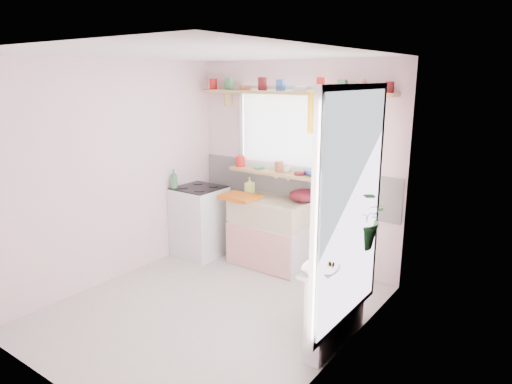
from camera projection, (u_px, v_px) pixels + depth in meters
The scene contains 19 objects.
room at pixel (313, 171), 4.63m from camera, with size 3.20×3.20×3.20m.
sink_unit at pixel (270, 232), 5.66m from camera, with size 0.95×0.65×1.11m.
cooker at pixel (200, 221), 6.00m from camera, with size 0.58×0.58×0.93m.
radiator_ledge at pixel (337, 301), 3.99m from camera, with size 0.22×0.95×0.78m.
windowsill at pixel (279, 173), 5.63m from camera, with size 1.40×0.22×0.04m, color tan.
pine_shelf at pixel (290, 93), 5.30m from camera, with size 2.52×0.24×0.04m, color tan.
shelf_crockery at pixel (289, 86), 5.29m from camera, with size 2.47×0.11×0.12m.
sill_crockery at pixel (279, 167), 5.61m from camera, with size 1.35×0.11×0.12m.
dish_tray at pixel (240, 197), 5.58m from camera, with size 0.45×0.34×0.04m, color #D35F12.
colander at pixel (303, 195), 5.44m from camera, with size 0.33×0.33×0.15m, color #560E1A.
jade_plant at pixel (363, 217), 4.12m from camera, with size 0.53×0.46×0.59m, color #2E6C2B.
fruit_bowl at pixel (321, 270), 3.61m from camera, with size 0.29×0.29×0.07m, color white.
herb_pot at pixel (320, 264), 3.53m from camera, with size 0.12×0.08×0.22m, color #346F2C.
soap_bottle_sink at pixel (250, 185), 5.81m from camera, with size 0.10×0.10×0.21m, color #D1E264.
sill_cup at pixel (286, 168), 5.60m from camera, with size 0.12×0.12×0.09m, color beige.
sill_bowl at pixel (312, 173), 5.42m from camera, with size 0.20×0.20×0.06m, color #374DB5.
shelf_vase at pixel (364, 86), 4.70m from camera, with size 0.13×0.13×0.14m, color #AD5335.
cooker_bottle at pixel (174, 179), 5.81m from camera, with size 0.09×0.09×0.24m, color #3C7848.
fruit at pixel (322, 263), 3.59m from camera, with size 0.20×0.14×0.10m.
Camera 1 is at (2.85, -3.16, 2.30)m, focal length 32.00 mm.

